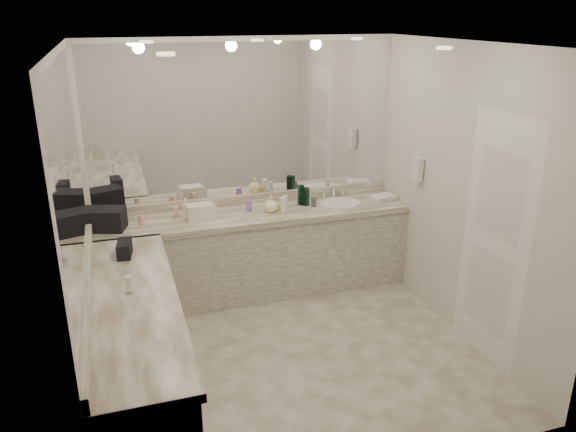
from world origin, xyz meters
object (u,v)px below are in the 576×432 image
object	(u,v)px
sink	(340,203)
black_toiletry_bag	(104,219)
cream_cosmetic_case	(200,212)
wall_phone	(418,169)
soap_bottle_a	(186,208)
soap_bottle_c	(271,204)
hand_towel	(383,197)
soap_bottle_b	(212,209)

from	to	relation	value
sink	black_toiletry_bag	world-z (taller)	black_toiletry_bag
sink	cream_cosmetic_case	xyz separation A→B (m)	(-1.50, -0.03, 0.08)
wall_phone	cream_cosmetic_case	xyz separation A→B (m)	(-2.10, 0.47, -0.37)
sink	soap_bottle_a	size ratio (longest dim) A/B	2.12
soap_bottle_c	soap_bottle_a	bearing A→B (deg)	174.45
hand_towel	soap_bottle_b	size ratio (longest dim) A/B	1.55
cream_cosmetic_case	soap_bottle_b	size ratio (longest dim) A/B	1.53
wall_phone	soap_bottle_b	size ratio (longest dim) A/B	1.39
soap_bottle_a	black_toiletry_bag	bearing A→B (deg)	-174.19
hand_towel	soap_bottle_c	size ratio (longest dim) A/B	1.51
black_toiletry_bag	cream_cosmetic_case	xyz separation A→B (m)	(0.90, 0.01, -0.03)
soap_bottle_b	wall_phone	bearing A→B (deg)	-13.85
sink	wall_phone	size ratio (longest dim) A/B	1.83
cream_cosmetic_case	soap_bottle_a	bearing A→B (deg)	151.34
black_toiletry_bag	soap_bottle_c	size ratio (longest dim) A/B	2.09
soap_bottle_c	cream_cosmetic_case	bearing A→B (deg)	178.96
soap_bottle_c	hand_towel	bearing A→B (deg)	0.86
sink	soap_bottle_a	world-z (taller)	soap_bottle_a
sink	soap_bottle_b	world-z (taller)	soap_bottle_b
sink	hand_towel	bearing A→B (deg)	-2.54
soap_bottle_b	soap_bottle_c	world-z (taller)	soap_bottle_c
black_toiletry_bag	hand_towel	bearing A→B (deg)	0.31
cream_cosmetic_case	hand_towel	distance (m)	1.99
cream_cosmetic_case	soap_bottle_b	distance (m)	0.12
sink	soap_bottle_b	size ratio (longest dim) A/B	2.55
black_toiletry_bag	sink	bearing A→B (deg)	0.88
cream_cosmetic_case	soap_bottle_c	size ratio (longest dim) A/B	1.50
sink	hand_towel	world-z (taller)	hand_towel
wall_phone	black_toiletry_bag	xyz separation A→B (m)	(-3.00, 0.46, -0.34)
cream_cosmetic_case	sink	bearing A→B (deg)	0.60
black_toiletry_bag	soap_bottle_a	world-z (taller)	black_toiletry_bag
cream_cosmetic_case	hand_towel	size ratio (longest dim) A/B	0.99
hand_towel	soap_bottle_c	xyz separation A→B (m)	(-1.27, -0.02, 0.07)
cream_cosmetic_case	black_toiletry_bag	bearing A→B (deg)	-179.86
soap_bottle_a	soap_bottle_b	distance (m)	0.26
black_toiletry_bag	soap_bottle_b	world-z (taller)	black_toiletry_bag
sink	soap_bottle_a	bearing A→B (deg)	178.54
wall_phone	black_toiletry_bag	size ratio (longest dim) A/B	0.65
hand_towel	soap_bottle_c	distance (m)	1.27
cream_cosmetic_case	soap_bottle_c	world-z (taller)	soap_bottle_c
soap_bottle_a	hand_towel	bearing A→B (deg)	-1.70
sink	soap_bottle_a	distance (m)	1.63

